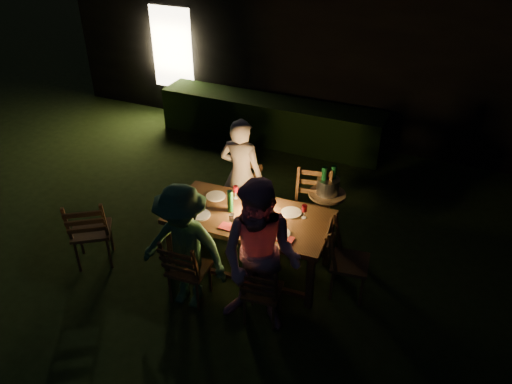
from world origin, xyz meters
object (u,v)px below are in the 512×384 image
at_px(chair_near_left, 189,279).
at_px(chair_far_right, 309,223).
at_px(person_house_side, 241,175).
at_px(chair_near_right, 262,301).
at_px(bottle_bucket_b, 333,182).
at_px(lantern, 255,203).
at_px(bottle_table, 230,201).
at_px(person_opp_left, 184,248).
at_px(person_opp_right, 261,259).
at_px(chair_end, 347,272).
at_px(dining_table, 250,220).
at_px(side_table, 327,198).
at_px(chair_spare, 93,242).
at_px(ice_bucket, 328,186).
at_px(bottle_bucket_a, 324,183).
at_px(chair_far_left, 241,209).

bearing_deg(chair_near_left, chair_far_right, 56.65).
bearing_deg(chair_far_right, person_house_side, -10.22).
bearing_deg(chair_near_right, bottle_bucket_b, 75.30).
distance_m(lantern, bottle_table, 0.30).
relative_size(chair_near_right, person_opp_left, 0.57).
bearing_deg(person_opp_right, chair_end, 46.38).
xyz_separation_m(chair_near_right, bottle_bucket_b, (0.21, 1.85, 0.56)).
distance_m(dining_table, side_table, 1.25).
distance_m(chair_end, person_house_side, 1.94).
bearing_deg(lantern, chair_spare, -158.28).
bearing_deg(person_opp_left, ice_bucket, 58.18).
height_order(lantern, side_table, lantern).
height_order(chair_near_right, ice_bucket, chair_near_right).
bearing_deg(chair_near_left, person_house_side, 89.55).
distance_m(chair_spare, bottle_bucket_a, 3.05).
relative_size(dining_table, person_house_side, 1.21).
height_order(chair_far_left, bottle_bucket_b, bottle_bucket_b).
bearing_deg(ice_bucket, chair_near_left, -119.83).
xyz_separation_m(chair_near_right, person_opp_left, (-0.90, -0.09, 0.51)).
relative_size(chair_far_right, person_house_side, 0.64).
height_order(person_house_side, lantern, person_house_side).
height_order(bottle_table, side_table, bottle_table).
bearing_deg(bottle_table, chair_end, 2.62).
bearing_deg(chair_end, lantern, -97.88).
distance_m(chair_far_right, person_house_side, 1.12).
distance_m(dining_table, chair_far_right, 1.03).
height_order(chair_far_left, bottle_bucket_a, bottle_bucket_a).
xyz_separation_m(person_opp_left, lantern, (0.46, 0.89, 0.18)).
bearing_deg(bottle_bucket_b, chair_spare, -144.72).
distance_m(chair_spare, lantern, 2.15).
bearing_deg(person_opp_right, bottle_bucket_a, 83.82).
xyz_separation_m(chair_spare, person_opp_left, (1.45, -0.13, 0.47)).
relative_size(chair_far_right, bottle_bucket_a, 3.29).
distance_m(bottle_table, bottle_bucket_b, 1.47).
bearing_deg(ice_bucket, lantern, -120.77).
distance_m(chair_far_left, person_opp_right, 1.93).
relative_size(chair_far_left, chair_spare, 0.93).
bearing_deg(person_house_side, bottle_bucket_b, -168.32).
bearing_deg(bottle_bucket_a, chair_far_right, -111.43).
height_order(lantern, bottle_bucket_b, lantern).
distance_m(chair_far_right, bottle_bucket_a, 0.57).
height_order(side_table, bottle_bucket_a, bottle_bucket_a).
distance_m(chair_near_left, chair_far_right, 1.84).
xyz_separation_m(chair_end, bottle_bucket_a, (-0.63, 0.97, 0.53)).
distance_m(chair_near_left, person_opp_right, 1.09).
xyz_separation_m(person_house_side, bottle_bucket_b, (1.19, 0.30, 0.01)).
bearing_deg(chair_far_right, side_table, -127.69).
relative_size(chair_far_right, side_table, 1.57).
bearing_deg(bottle_bucket_b, person_house_side, -165.63).
relative_size(chair_far_left, person_opp_right, 0.54).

